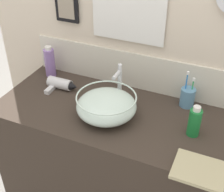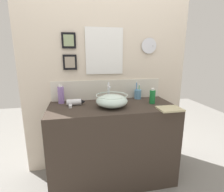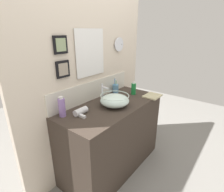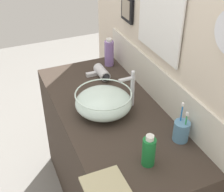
{
  "view_description": "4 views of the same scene",
  "coord_description": "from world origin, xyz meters",
  "px_view_note": "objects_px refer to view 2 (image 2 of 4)",
  "views": [
    {
      "loc": [
        0.53,
        -1.22,
        1.84
      ],
      "look_at": [
        -0.0,
        0.0,
        0.94
      ],
      "focal_mm": 50.0,
      "sensor_mm": 36.0,
      "label": 1
    },
    {
      "loc": [
        -0.34,
        -1.67,
        1.35
      ],
      "look_at": [
        -0.0,
        0.0,
        0.94
      ],
      "focal_mm": 28.0,
      "sensor_mm": 36.0,
      "label": 2
    },
    {
      "loc": [
        -1.4,
        -1.1,
        1.6
      ],
      "look_at": [
        -0.0,
        0.0,
        0.94
      ],
      "focal_mm": 28.0,
      "sensor_mm": 36.0,
      "label": 3
    },
    {
      "loc": [
        1.28,
        -0.55,
        1.88
      ],
      "look_at": [
        -0.0,
        0.0,
        0.94
      ],
      "focal_mm": 50.0,
      "sensor_mm": 36.0,
      "label": 4
    }
  ],
  "objects_px": {
    "faucet": "(109,91)",
    "spray_bottle": "(152,97)",
    "glass_bowl_sink": "(112,101)",
    "toothbrush_cup": "(138,94)",
    "hand_towel": "(170,109)",
    "hair_drier": "(75,102)",
    "shampoo_bottle": "(61,95)"
  },
  "relations": [
    {
      "from": "faucet",
      "to": "hand_towel",
      "type": "xyz_separation_m",
      "value": [
        0.52,
        -0.36,
        -0.11
      ]
    },
    {
      "from": "hair_drier",
      "to": "shampoo_bottle",
      "type": "height_order",
      "value": "shampoo_bottle"
    },
    {
      "from": "faucet",
      "to": "shampoo_bottle",
      "type": "bearing_deg",
      "value": 171.23
    },
    {
      "from": "spray_bottle",
      "to": "toothbrush_cup",
      "type": "bearing_deg",
      "value": 109.68
    },
    {
      "from": "faucet",
      "to": "spray_bottle",
      "type": "height_order",
      "value": "faucet"
    },
    {
      "from": "faucet",
      "to": "glass_bowl_sink",
      "type": "bearing_deg",
      "value": -90.0
    },
    {
      "from": "toothbrush_cup",
      "to": "spray_bottle",
      "type": "distance_m",
      "value": 0.24
    },
    {
      "from": "hand_towel",
      "to": "faucet",
      "type": "bearing_deg",
      "value": 145.48
    },
    {
      "from": "hair_drier",
      "to": "shampoo_bottle",
      "type": "relative_size",
      "value": 0.95
    },
    {
      "from": "spray_bottle",
      "to": "hair_drier",
      "type": "bearing_deg",
      "value": 173.3
    },
    {
      "from": "faucet",
      "to": "hand_towel",
      "type": "relative_size",
      "value": 1.0
    },
    {
      "from": "glass_bowl_sink",
      "to": "faucet",
      "type": "bearing_deg",
      "value": 90.0
    },
    {
      "from": "spray_bottle",
      "to": "faucet",
      "type": "bearing_deg",
      "value": 163.85
    },
    {
      "from": "hair_drier",
      "to": "faucet",
      "type": "bearing_deg",
      "value": 5.6
    },
    {
      "from": "toothbrush_cup",
      "to": "shampoo_bottle",
      "type": "bearing_deg",
      "value": -178.64
    },
    {
      "from": "glass_bowl_sink",
      "to": "toothbrush_cup",
      "type": "xyz_separation_m",
      "value": [
        0.36,
        0.26,
        -0.01
      ]
    },
    {
      "from": "faucet",
      "to": "toothbrush_cup",
      "type": "bearing_deg",
      "value": 15.07
    },
    {
      "from": "toothbrush_cup",
      "to": "spray_bottle",
      "type": "relative_size",
      "value": 1.27
    },
    {
      "from": "hand_towel",
      "to": "spray_bottle",
      "type": "bearing_deg",
      "value": 108.4
    },
    {
      "from": "faucet",
      "to": "shampoo_bottle",
      "type": "distance_m",
      "value": 0.51
    },
    {
      "from": "toothbrush_cup",
      "to": "spray_bottle",
      "type": "height_order",
      "value": "toothbrush_cup"
    },
    {
      "from": "spray_bottle",
      "to": "shampoo_bottle",
      "type": "relative_size",
      "value": 0.83
    },
    {
      "from": "toothbrush_cup",
      "to": "hand_towel",
      "type": "bearing_deg",
      "value": -70.97
    },
    {
      "from": "faucet",
      "to": "spray_bottle",
      "type": "bearing_deg",
      "value": -16.15
    },
    {
      "from": "glass_bowl_sink",
      "to": "shampoo_bottle",
      "type": "bearing_deg",
      "value": 154.13
    },
    {
      "from": "glass_bowl_sink",
      "to": "spray_bottle",
      "type": "bearing_deg",
      "value": 4.76
    },
    {
      "from": "hair_drier",
      "to": "toothbrush_cup",
      "type": "distance_m",
      "value": 0.73
    },
    {
      "from": "hair_drier",
      "to": "shampoo_bottle",
      "type": "bearing_deg",
      "value": 142.51
    },
    {
      "from": "hand_towel",
      "to": "shampoo_bottle",
      "type": "bearing_deg",
      "value": 156.92
    },
    {
      "from": "glass_bowl_sink",
      "to": "faucet",
      "type": "height_order",
      "value": "faucet"
    },
    {
      "from": "glass_bowl_sink",
      "to": "hand_towel",
      "type": "relative_size",
      "value": 1.43
    },
    {
      "from": "faucet",
      "to": "hand_towel",
      "type": "distance_m",
      "value": 0.64
    }
  ]
}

